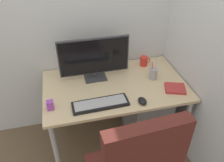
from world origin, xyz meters
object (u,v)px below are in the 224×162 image
mouse (142,101)px  keyboard (100,104)px  desk_clamp_accessory (50,105)px  filing_cabinet (146,112)px  monitor (94,58)px  coffee_mug (144,61)px  notebook (175,88)px  pen_holder (153,73)px

mouse → keyboard: bearing=164.6°
mouse → desk_clamp_accessory: size_ratio=1.23×
keyboard → desk_clamp_accessory: bearing=172.7°
filing_cabinet → monitor: monitor is taller
coffee_mug → keyboard: bearing=-138.0°
notebook → desk_clamp_accessory: desk_clamp_accessory is taller
filing_cabinet → pen_holder: size_ratio=3.41×
pen_holder → filing_cabinet: bearing=-150.5°
monitor → coffee_mug: bearing=10.3°
notebook → monitor: bearing=170.8°
mouse → filing_cabinet: bearing=51.9°
monitor → desk_clamp_accessory: bearing=-140.2°
monitor → desk_clamp_accessory: size_ratio=8.31×
monitor → keyboard: 0.45m
pen_holder → desk_clamp_accessory: size_ratio=2.37×
filing_cabinet → keyboard: (-0.51, -0.23, 0.42)m
keyboard → pen_holder: pen_holder is taller
monitor → desk_clamp_accessory: 0.58m
mouse → notebook: bearing=10.0°
pen_holder → coffee_mug: (-0.00, 0.24, -0.01)m
keyboard → monitor: bearing=85.8°
monitor → pen_holder: (0.53, -0.15, -0.16)m
keyboard → desk_clamp_accessory: size_ratio=6.01×
keyboard → notebook: (0.68, 0.05, -0.00)m
keyboard → coffee_mug: bearing=42.0°
keyboard → pen_holder: size_ratio=2.54×
filing_cabinet → mouse: bearing=-121.6°
filing_cabinet → desk_clamp_accessory: bearing=-168.8°
filing_cabinet → pen_holder: pen_holder is taller
mouse → coffee_mug: coffee_mug is taller
filing_cabinet → notebook: size_ratio=3.59×
coffee_mug → monitor: bearing=-169.7°
mouse → pen_holder: (0.22, 0.31, 0.04)m
pen_holder → coffee_mug: size_ratio=1.68×
filing_cabinet → coffee_mug: bearing=81.9°
pen_holder → desk_clamp_accessory: (-0.95, -0.20, -0.02)m
keyboard → coffee_mug: (0.55, 0.50, 0.04)m
desk_clamp_accessory → mouse: bearing=-8.1°
notebook → desk_clamp_accessory: 1.08m
monitor → coffee_mug: size_ratio=5.89×
notebook → desk_clamp_accessory: (-1.08, 0.00, 0.03)m
pen_holder → mouse: bearing=-125.0°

